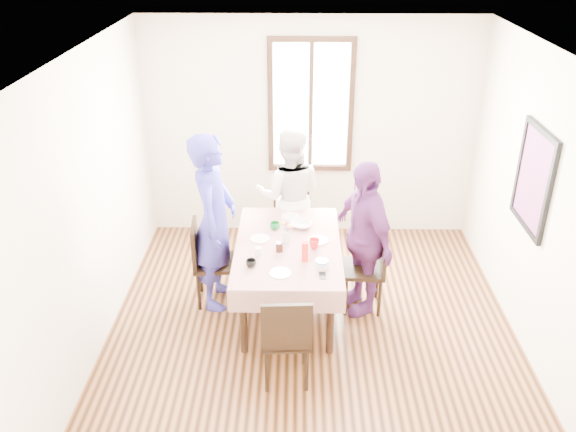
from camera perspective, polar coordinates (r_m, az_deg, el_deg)
The scene contains 31 objects.
ground at distance 5.97m, azimuth 2.28°, elevation -11.32°, with size 4.50×4.50×0.00m, color black.
back_wall at distance 7.33m, azimuth 2.14°, elevation 8.19°, with size 4.00×4.00×0.00m, color #F2E3C9.
right_wall at distance 5.67m, azimuth 23.18°, elevation 0.19°, with size 4.50×4.50×0.00m, color #F2E3C9.
window_frame at distance 7.22m, azimuth 2.18°, elevation 10.40°, with size 1.02×0.06×1.62m, color black.
window_pane at distance 7.23m, azimuth 2.18°, elevation 10.42°, with size 0.90×0.02×1.50m, color white.
art_poster at distance 5.84m, azimuth 22.36°, elevation 3.26°, with size 0.04×0.76×0.96m, color red.
dining_table at distance 6.14m, azimuth 0.01°, elevation -5.85°, with size 0.92×1.53×0.75m, color black.
tablecloth at distance 5.94m, azimuth 0.01°, elevation -2.75°, with size 1.04×1.65×0.01m, color #580201.
chair_left at distance 6.27m, azimuth -6.99°, elevation -4.42°, with size 0.42×0.42×0.91m, color black.
chair_right at distance 6.17m, azimuth 7.16°, elevation -5.00°, with size 0.42×0.42×0.91m, color black.
chair_far at distance 7.01m, azimuth 0.15°, elevation -0.67°, with size 0.42×0.42×0.91m, color black.
chair_near at distance 5.23m, azimuth -0.19°, elevation -11.31°, with size 0.42×0.42×0.91m, color black.
person_left at distance 6.04m, azimuth -7.04°, elevation -0.58°, with size 0.68×0.44×1.86m, color #34309C.
person_far at distance 6.83m, azimuth 0.15°, elevation 1.89°, with size 0.79×0.61×1.62m, color white.
person_right at distance 5.99m, azimuth 7.16°, elevation -2.07°, with size 0.95×0.40×1.63m, color #612A69.
mug_black at distance 5.56m, azimuth -3.54°, elevation -4.52°, with size 0.10×0.10×0.08m, color black.
mug_flag at distance 5.85m, azimuth 2.51°, elevation -2.65°, with size 0.11×0.11×0.10m, color red.
mug_green at distance 6.20m, azimuth -1.26°, elevation -0.93°, with size 0.10×0.10×0.08m, color #0C7226.
serving_bowl at distance 6.24m, azimuth 1.25°, elevation -0.84°, with size 0.22×0.22×0.05m, color white.
juice_carton at distance 5.62m, azimuth 1.62°, elevation -3.39°, with size 0.06×0.06×0.19m, color red.
butter_tub at distance 5.56m, azimuth 3.24°, elevation -4.62°, with size 0.12×0.12×0.06m, color white.
jam_jar at distance 5.79m, azimuth -0.83°, elevation -2.96°, with size 0.07×0.07×0.10m, color black.
drinking_glass at distance 5.73m, azimuth -2.87°, elevation -3.40°, with size 0.06×0.06×0.09m, color silver.
smartphone at distance 5.44m, azimuth 3.30°, elevation -5.68°, with size 0.06×0.12×0.01m, color black.
flower_vase at distance 5.92m, azimuth -0.15°, elevation -2.07°, with size 0.06×0.06×0.13m, color silver.
plate_left at distance 6.03m, azimuth -2.69°, elevation -2.17°, with size 0.20×0.20×0.01m, color white.
plate_right at distance 6.00m, azimuth 2.89°, elevation -2.34°, with size 0.20×0.20×0.01m, color white.
plate_far at distance 6.46m, azimuth 0.24°, elevation -0.05°, with size 0.20×0.20×0.01m, color white.
plate_near at distance 5.46m, azimuth -0.76°, elevation -5.45°, with size 0.20×0.20×0.01m, color white.
butter_lid at distance 5.54m, azimuth 3.25°, elevation -4.30°, with size 0.12×0.12×0.01m, color blue.
flower_bunch at distance 5.87m, azimuth -0.15°, elevation -1.09°, with size 0.09×0.09×0.10m, color yellow, non-canonical shape.
Camera 1 is at (-0.15, -4.70, 3.68)m, focal length 37.38 mm.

